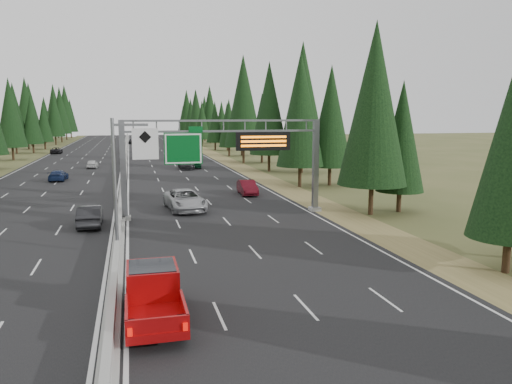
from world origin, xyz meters
TOP-DOWN VIEW (x-y plane):
  - road at (0.00, 80.00)m, footprint 32.00×260.00m
  - shoulder_right at (17.80, 80.00)m, footprint 3.60×260.00m
  - shoulder_left at (-17.80, 80.00)m, footprint 3.60×260.00m
  - median_barrier at (0.00, 80.00)m, footprint 0.70×260.00m
  - sign_gantry at (8.92, 34.88)m, footprint 16.75×0.98m
  - hov_sign_pole at (0.58, 24.97)m, footprint 2.80×0.50m
  - tree_row_right at (22.05, 66.11)m, footprint 11.56×240.63m
  - silver_minivan at (5.38, 38.04)m, footprint 3.56×6.64m
  - red_pickup at (1.64, 15.16)m, footprint 2.19×6.12m
  - car_ahead_green at (10.56, 73.13)m, footprint 2.11×4.86m
  - car_ahead_dkred at (12.56, 45.00)m, footprint 1.76×4.58m
  - car_ahead_dkgrey at (9.13, 71.60)m, footprint 2.16×5.18m
  - car_ahead_white at (10.36, 118.79)m, footprint 2.80×5.22m
  - car_ahead_far at (1.50, 143.60)m, footprint 2.07×4.63m
  - car_onc_near at (-2.13, 33.32)m, footprint 1.74×4.82m
  - car_onc_blue at (-7.98, 61.68)m, footprint 2.11×4.69m
  - car_onc_white at (-4.89, 76.62)m, footprint 1.79×3.89m
  - car_onc_far at (-14.50, 109.72)m, footprint 2.40×4.91m

SIDE VIEW (x-z plane):
  - shoulder_right at x=17.80m, z-range 0.00..0.06m
  - shoulder_left at x=-17.80m, z-range 0.00..0.06m
  - road at x=0.00m, z-range 0.00..0.08m
  - median_barrier at x=0.00m, z-range -0.01..0.84m
  - car_onc_white at x=-4.89m, z-range 0.08..1.37m
  - car_onc_blue at x=-7.98m, z-range 0.08..1.41m
  - car_onc_far at x=-14.50m, z-range 0.08..1.42m
  - car_ahead_white at x=10.36m, z-range 0.08..1.47m
  - car_ahead_dkred at x=12.56m, z-range 0.08..1.57m
  - car_ahead_dkgrey at x=9.13m, z-range 0.08..1.58m
  - car_ahead_far at x=1.50m, z-range 0.08..1.63m
  - car_onc_near at x=-2.13m, z-range 0.08..1.66m
  - car_ahead_green at x=10.56m, z-range 0.08..1.71m
  - silver_minivan at x=5.38m, z-range 0.08..1.85m
  - red_pickup at x=1.64m, z-range 0.19..2.18m
  - hov_sign_pole at x=0.58m, z-range 0.72..8.72m
  - sign_gantry at x=8.92m, z-range 1.37..9.17m
  - tree_row_right at x=22.05m, z-range -0.41..18.51m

